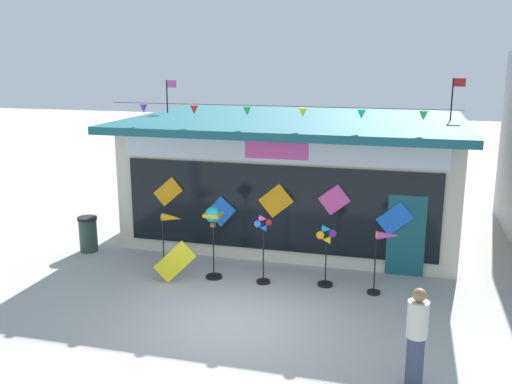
{
  "coord_description": "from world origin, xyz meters",
  "views": [
    {
      "loc": [
        3.18,
        -10.14,
        5.21
      ],
      "look_at": [
        -0.33,
        2.88,
        1.99
      ],
      "focal_mm": 40.12,
      "sensor_mm": 36.0,
      "label": 1
    }
  ],
  "objects_px": {
    "person_near_camera": "(416,337)",
    "trash_bin": "(88,234)",
    "wind_spinner_center_right": "(326,246)",
    "wind_spinner_center_left": "(263,240)",
    "display_kite_on_ground": "(175,262)",
    "wind_spinner_left": "(213,223)",
    "kite_shop_building": "(299,174)",
    "wind_spinner_far_left": "(170,232)",
    "wind_spinner_right": "(384,249)"
  },
  "relations": [
    {
      "from": "wind_spinner_center_left",
      "to": "person_near_camera",
      "type": "relative_size",
      "value": 0.99
    },
    {
      "from": "kite_shop_building",
      "to": "wind_spinner_center_left",
      "type": "height_order",
      "value": "kite_shop_building"
    },
    {
      "from": "wind_spinner_far_left",
      "to": "wind_spinner_left",
      "type": "relative_size",
      "value": 0.84
    },
    {
      "from": "kite_shop_building",
      "to": "display_kite_on_ground",
      "type": "xyz_separation_m",
      "value": [
        -2.02,
        -4.75,
        -1.27
      ]
    },
    {
      "from": "wind_spinner_center_left",
      "to": "trash_bin",
      "type": "distance_m",
      "value": 5.3
    },
    {
      "from": "wind_spinner_left",
      "to": "wind_spinner_right",
      "type": "distance_m",
      "value": 3.97
    },
    {
      "from": "person_near_camera",
      "to": "trash_bin",
      "type": "bearing_deg",
      "value": -91.38
    },
    {
      "from": "kite_shop_building",
      "to": "wind_spinner_center_right",
      "type": "relative_size",
      "value": 6.29
    },
    {
      "from": "wind_spinner_right",
      "to": "kite_shop_building",
      "type": "bearing_deg",
      "value": 122.81
    },
    {
      "from": "wind_spinner_far_left",
      "to": "display_kite_on_ground",
      "type": "height_order",
      "value": "wind_spinner_far_left"
    },
    {
      "from": "wind_spinner_center_left",
      "to": "display_kite_on_ground",
      "type": "bearing_deg",
      "value": -168.17
    },
    {
      "from": "person_near_camera",
      "to": "kite_shop_building",
      "type": "bearing_deg",
      "value": -130.17
    },
    {
      "from": "wind_spinner_left",
      "to": "wind_spinner_center_left",
      "type": "distance_m",
      "value": 1.26
    },
    {
      "from": "wind_spinner_center_left",
      "to": "trash_bin",
      "type": "relative_size",
      "value": 1.72
    },
    {
      "from": "wind_spinner_right",
      "to": "wind_spinner_center_right",
      "type": "bearing_deg",
      "value": 173.43
    },
    {
      "from": "person_near_camera",
      "to": "wind_spinner_far_left",
      "type": "bearing_deg",
      "value": -95.83
    },
    {
      "from": "wind_spinner_center_left",
      "to": "wind_spinner_center_right",
      "type": "xyz_separation_m",
      "value": [
        1.43,
        0.22,
        -0.1
      ]
    },
    {
      "from": "wind_spinner_center_left",
      "to": "wind_spinner_right",
      "type": "height_order",
      "value": "wind_spinner_center_left"
    },
    {
      "from": "wind_spinner_center_right",
      "to": "wind_spinner_right",
      "type": "bearing_deg",
      "value": -6.57
    },
    {
      "from": "wind_spinner_center_right",
      "to": "wind_spinner_left",
      "type": "bearing_deg",
      "value": -175.76
    },
    {
      "from": "person_near_camera",
      "to": "display_kite_on_ground",
      "type": "bearing_deg",
      "value": -93.25
    },
    {
      "from": "wind_spinner_right",
      "to": "trash_bin",
      "type": "bearing_deg",
      "value": 173.44
    },
    {
      "from": "person_near_camera",
      "to": "trash_bin",
      "type": "distance_m",
      "value": 9.7
    },
    {
      "from": "wind_spinner_right",
      "to": "person_near_camera",
      "type": "relative_size",
      "value": 0.88
    },
    {
      "from": "person_near_camera",
      "to": "display_kite_on_ground",
      "type": "height_order",
      "value": "person_near_camera"
    },
    {
      "from": "wind_spinner_left",
      "to": "display_kite_on_ground",
      "type": "xyz_separation_m",
      "value": [
        -0.81,
        -0.45,
        -0.88
      ]
    },
    {
      "from": "wind_spinner_center_right",
      "to": "display_kite_on_ground",
      "type": "height_order",
      "value": "wind_spinner_center_right"
    },
    {
      "from": "kite_shop_building",
      "to": "wind_spinner_right",
      "type": "relative_size",
      "value": 6.27
    },
    {
      "from": "wind_spinner_far_left",
      "to": "display_kite_on_ground",
      "type": "xyz_separation_m",
      "value": [
        0.36,
        -0.56,
        -0.54
      ]
    },
    {
      "from": "wind_spinner_right",
      "to": "wind_spinner_far_left",
      "type": "bearing_deg",
      "value": 179.34
    },
    {
      "from": "wind_spinner_center_left",
      "to": "display_kite_on_ground",
      "type": "height_order",
      "value": "wind_spinner_center_left"
    },
    {
      "from": "trash_bin",
      "to": "wind_spinner_far_left",
      "type": "bearing_deg",
      "value": -16.99
    },
    {
      "from": "wind_spinner_far_left",
      "to": "wind_spinner_center_right",
      "type": "xyz_separation_m",
      "value": [
        3.82,
        0.09,
        -0.05
      ]
    },
    {
      "from": "kite_shop_building",
      "to": "trash_bin",
      "type": "relative_size",
      "value": 9.61
    },
    {
      "from": "kite_shop_building",
      "to": "wind_spinner_right",
      "type": "height_order",
      "value": "kite_shop_building"
    },
    {
      "from": "kite_shop_building",
      "to": "person_near_camera",
      "type": "relative_size",
      "value": 5.53
    },
    {
      "from": "wind_spinner_left",
      "to": "wind_spinner_center_right",
      "type": "distance_m",
      "value": 2.69
    },
    {
      "from": "kite_shop_building",
      "to": "person_near_camera",
      "type": "xyz_separation_m",
      "value": [
        3.43,
        -7.82,
        -0.91
      ]
    },
    {
      "from": "wind_spinner_left",
      "to": "display_kite_on_ground",
      "type": "distance_m",
      "value": 1.28
    },
    {
      "from": "wind_spinner_center_right",
      "to": "trash_bin",
      "type": "relative_size",
      "value": 1.53
    },
    {
      "from": "kite_shop_building",
      "to": "wind_spinner_far_left",
      "type": "relative_size",
      "value": 6.24
    },
    {
      "from": "wind_spinner_left",
      "to": "wind_spinner_center_left",
      "type": "relative_size",
      "value": 1.06
    },
    {
      "from": "trash_bin",
      "to": "display_kite_on_ground",
      "type": "distance_m",
      "value": 3.44
    },
    {
      "from": "wind_spinner_left",
      "to": "wind_spinner_center_right",
      "type": "relative_size",
      "value": 1.2
    },
    {
      "from": "wind_spinner_center_left",
      "to": "person_near_camera",
      "type": "xyz_separation_m",
      "value": [
        3.42,
        -3.5,
        -0.22
      ]
    },
    {
      "from": "wind_spinner_center_right",
      "to": "person_near_camera",
      "type": "bearing_deg",
      "value": -61.84
    },
    {
      "from": "wind_spinner_center_right",
      "to": "kite_shop_building",
      "type": "bearing_deg",
      "value": 109.4
    },
    {
      "from": "wind_spinner_far_left",
      "to": "wind_spinner_left",
      "type": "xyz_separation_m",
      "value": [
        1.16,
        -0.11,
        0.34
      ]
    },
    {
      "from": "wind_spinner_center_left",
      "to": "wind_spinner_center_right",
      "type": "relative_size",
      "value": 1.13
    },
    {
      "from": "wind_spinner_far_left",
      "to": "person_near_camera",
      "type": "height_order",
      "value": "person_near_camera"
    }
  ]
}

